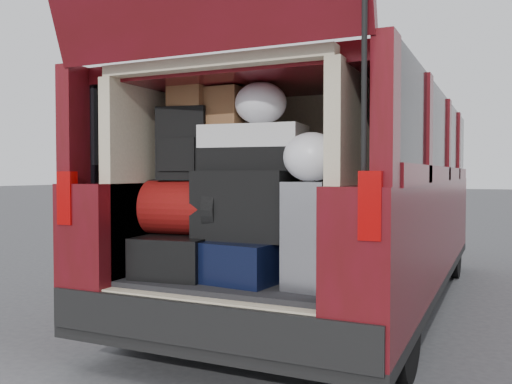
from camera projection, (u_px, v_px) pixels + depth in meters
ground at (230, 380)px, 3.03m from camera, size 80.00×80.00×0.00m
minivan at (329, 202)px, 4.68m from camera, size 1.90×5.35×2.77m
load_floor at (251, 320)px, 3.27m from camera, size 1.24×1.05×0.55m
black_hardshell at (184, 254)px, 3.28m from camera, size 0.49×0.64×0.24m
navy_hardshell at (249, 260)px, 3.10m from camera, size 0.48×0.57×0.23m
silver_roller at (316, 235)px, 2.89m from camera, size 0.27×0.40×0.56m
red_duffel at (187, 207)px, 3.27m from camera, size 0.53×0.37×0.33m
black_soft_case at (245, 205)px, 3.13m from camera, size 0.56×0.34×0.40m
backpack at (185, 144)px, 3.29m from camera, size 0.34×0.24×0.44m
twotone_duffel at (254, 148)px, 3.15m from camera, size 0.61×0.35×0.26m
grocery_sack_lower at (190, 90)px, 3.28m from camera, size 0.23×0.19×0.21m
grocery_sack_upper at (225, 107)px, 3.24m from camera, size 0.24×0.20×0.23m
plastic_bag_center at (261, 103)px, 3.08m from camera, size 0.35×0.33×0.24m
plastic_bag_right at (311, 157)px, 2.83m from camera, size 0.35×0.33×0.26m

